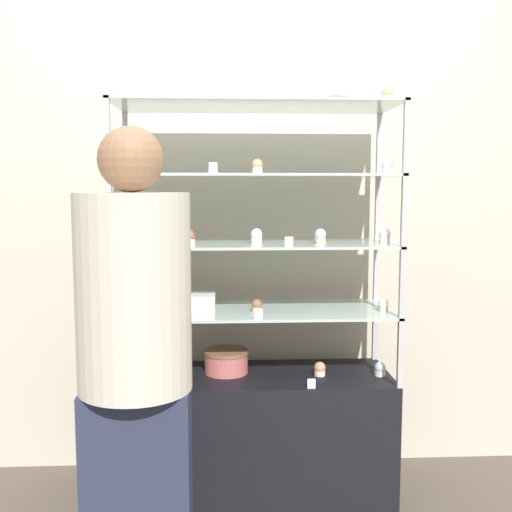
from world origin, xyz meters
name	(u,v)px	position (x,y,z in m)	size (l,w,h in m)	color
ground_plane	(256,495)	(0.00, 0.00, 0.00)	(20.00, 20.00, 0.00)	brown
back_wall	(252,223)	(0.00, 0.38, 1.30)	(8.00, 0.05, 2.60)	beige
display_base	(256,435)	(0.00, 0.00, 0.30)	(1.27, 0.48, 0.60)	black
display_riser_lower	(256,313)	(0.00, 0.00, 0.90)	(1.27, 0.48, 0.31)	#B7B7BC
display_riser_middle	(256,247)	(0.00, 0.00, 1.21)	(1.27, 0.48, 0.31)	#B7B7BC
display_riser_upper	(256,179)	(0.00, 0.00, 1.52)	(1.27, 0.48, 0.31)	#B7B7BC
display_riser_top	(256,109)	(0.00, 0.00, 1.84)	(1.27, 0.48, 0.31)	#B7B7BC
layer_cake_centerpiece	(226,361)	(-0.14, 0.03, 0.66)	(0.21, 0.21, 0.11)	#C66660
sheet_cake_frosted	(190,301)	(-0.31, 0.02, 0.95)	(0.24, 0.18, 0.07)	beige
cupcake_0	(128,375)	(-0.59, -0.08, 0.63)	(0.05, 0.05, 0.07)	beige
cupcake_1	(320,369)	(0.30, -0.04, 0.63)	(0.05, 0.05, 0.07)	white
cupcake_2	(380,369)	(0.58, -0.05, 0.63)	(0.05, 0.05, 0.07)	beige
price_tag_0	(311,384)	(0.23, -0.22, 0.62)	(0.04, 0.00, 0.04)	white
cupcake_3	(126,307)	(-0.60, -0.05, 0.94)	(0.05, 0.05, 0.06)	white
cupcake_4	(256,306)	(0.00, -0.06, 0.94)	(0.05, 0.05, 0.06)	#CCB28C
cupcake_5	(383,305)	(0.58, -0.08, 0.94)	(0.05, 0.05, 0.06)	#CCB28C
price_tag_1	(259,314)	(0.00, -0.22, 0.94)	(0.04, 0.00, 0.04)	white
cupcake_6	(127,238)	(-0.58, -0.10, 1.26)	(0.05, 0.05, 0.07)	beige
cupcake_7	(189,238)	(-0.30, -0.13, 1.26)	(0.05, 0.05, 0.07)	beige
cupcake_8	(257,236)	(0.00, -0.05, 1.26)	(0.05, 0.05, 0.07)	white
cupcake_9	(320,236)	(0.29, -0.07, 1.26)	(0.05, 0.05, 0.07)	#CCB28C
cupcake_10	(385,236)	(0.59, -0.07, 1.26)	(0.05, 0.05, 0.07)	white
price_tag_2	(289,242)	(0.13, -0.22, 1.25)	(0.04, 0.00, 0.04)	white
cupcake_11	(120,166)	(-0.59, -0.13, 1.57)	(0.05, 0.05, 0.06)	white
cupcake_12	(257,166)	(0.00, -0.12, 1.57)	(0.05, 0.05, 0.06)	beige
cupcake_13	(387,167)	(0.58, -0.11, 1.57)	(0.05, 0.05, 0.06)	white
price_tag_3	(213,168)	(-0.19, -0.22, 1.56)	(0.04, 0.00, 0.04)	white
cupcake_14	(123,92)	(-0.58, -0.11, 1.89)	(0.05, 0.05, 0.07)	#CCB28C
cupcake_15	(209,92)	(-0.21, -0.12, 1.89)	(0.05, 0.05, 0.07)	white
cupcake_16	(302,95)	(0.20, -0.05, 1.89)	(0.05, 0.05, 0.07)	beige
cupcake_17	(388,95)	(0.58, -0.09, 1.89)	(0.05, 0.05, 0.07)	white
price_tag_4	(162,91)	(-0.40, -0.22, 1.88)	(0.04, 0.00, 0.04)	white
donut_glazed	(335,100)	(0.36, -0.02, 1.87)	(0.12, 0.12, 0.03)	brown
customer_figure	(135,356)	(-0.46, -0.71, 0.90)	(0.39, 0.39, 1.69)	#282D47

